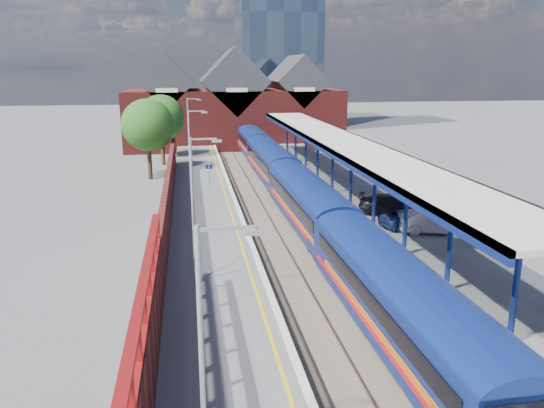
{
  "coord_description": "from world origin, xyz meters",
  "views": [
    {
      "loc": [
        -6.61,
        -18.3,
        11.07
      ],
      "look_at": [
        -1.45,
        14.04,
        2.6
      ],
      "focal_mm": 35.0,
      "sensor_mm": 36.0,
      "label": 1
    }
  ],
  "objects_px": {
    "parked_car_dark": "(393,205)",
    "parked_car_blue": "(410,219)",
    "train": "(286,176)",
    "lamp_post_c": "(191,150)",
    "lamp_post_a": "(208,358)",
    "parked_car_silver": "(436,221)",
    "relay_cabinet": "(444,377)",
    "platform_sign": "(209,174)",
    "lamp_post_b": "(196,201)",
    "lamp_post_d": "(190,127)"
  },
  "relations": [
    {
      "from": "train",
      "to": "lamp_post_a",
      "type": "height_order",
      "value": "lamp_post_a"
    },
    {
      "from": "parked_car_dark",
      "to": "lamp_post_d",
      "type": "bearing_deg",
      "value": 56.2
    },
    {
      "from": "lamp_post_a",
      "to": "parked_car_silver",
      "type": "distance_m",
      "value": 24.6
    },
    {
      "from": "lamp_post_b",
      "to": "relay_cabinet",
      "type": "distance_m",
      "value": 13.03
    },
    {
      "from": "lamp_post_a",
      "to": "parked_car_blue",
      "type": "bearing_deg",
      "value": 56.46
    },
    {
      "from": "train",
      "to": "lamp_post_c",
      "type": "relative_size",
      "value": 9.42
    },
    {
      "from": "parked_car_blue",
      "to": "lamp_post_a",
      "type": "bearing_deg",
      "value": 137.44
    },
    {
      "from": "lamp_post_a",
      "to": "platform_sign",
      "type": "xyz_separation_m",
      "value": [
        1.36,
        32.0,
        -2.3
      ]
    },
    {
      "from": "lamp_post_a",
      "to": "lamp_post_c",
      "type": "bearing_deg",
      "value": 90.0
    },
    {
      "from": "parked_car_dark",
      "to": "parked_car_blue",
      "type": "relative_size",
      "value": 1.17
    },
    {
      "from": "lamp_post_d",
      "to": "relay_cabinet",
      "type": "relative_size",
      "value": 7.0
    },
    {
      "from": "train",
      "to": "parked_car_dark",
      "type": "distance_m",
      "value": 10.77
    },
    {
      "from": "lamp_post_c",
      "to": "parked_car_blue",
      "type": "xyz_separation_m",
      "value": [
        13.8,
        -9.18,
        -3.42
      ]
    },
    {
      "from": "lamp_post_d",
      "to": "parked_car_silver",
      "type": "height_order",
      "value": "lamp_post_d"
    },
    {
      "from": "lamp_post_d",
      "to": "parked_car_dark",
      "type": "height_order",
      "value": "lamp_post_d"
    },
    {
      "from": "parked_car_dark",
      "to": "relay_cabinet",
      "type": "relative_size",
      "value": 4.77
    },
    {
      "from": "parked_car_dark",
      "to": "relay_cabinet",
      "type": "bearing_deg",
      "value": -172.09
    },
    {
      "from": "lamp_post_d",
      "to": "parked_car_blue",
      "type": "distance_m",
      "value": 28.91
    },
    {
      "from": "parked_car_dark",
      "to": "parked_car_blue",
      "type": "bearing_deg",
      "value": -156.57
    },
    {
      "from": "train",
      "to": "lamp_post_a",
      "type": "xyz_separation_m",
      "value": [
        -7.86,
        -32.88,
        2.87
      ]
    },
    {
      "from": "lamp_post_b",
      "to": "train",
      "type": "bearing_deg",
      "value": 67.41
    },
    {
      "from": "lamp_post_d",
      "to": "platform_sign",
      "type": "height_order",
      "value": "lamp_post_d"
    },
    {
      "from": "lamp_post_a",
      "to": "parked_car_silver",
      "type": "height_order",
      "value": "lamp_post_a"
    },
    {
      "from": "lamp_post_b",
      "to": "lamp_post_c",
      "type": "bearing_deg",
      "value": 90.0
    },
    {
      "from": "lamp_post_d",
      "to": "platform_sign",
      "type": "relative_size",
      "value": 2.8
    },
    {
      "from": "platform_sign",
      "to": "relay_cabinet",
      "type": "relative_size",
      "value": 2.5
    },
    {
      "from": "train",
      "to": "lamp_post_c",
      "type": "distance_m",
      "value": 8.85
    },
    {
      "from": "relay_cabinet",
      "to": "train",
      "type": "bearing_deg",
      "value": 82.85
    },
    {
      "from": "parked_car_silver",
      "to": "platform_sign",
      "type": "bearing_deg",
      "value": 60.57
    },
    {
      "from": "parked_car_dark",
      "to": "platform_sign",
      "type": "bearing_deg",
      "value": 81.24
    },
    {
      "from": "parked_car_silver",
      "to": "relay_cabinet",
      "type": "xyz_separation_m",
      "value": [
        -6.47,
        -14.3,
        -1.25
      ]
    },
    {
      "from": "parked_car_dark",
      "to": "parked_car_silver",
      "type": "bearing_deg",
      "value": -143.75
    },
    {
      "from": "relay_cabinet",
      "to": "parked_car_blue",
      "type": "bearing_deg",
      "value": 62.75
    },
    {
      "from": "parked_car_blue",
      "to": "lamp_post_b",
      "type": "bearing_deg",
      "value": 107.28
    },
    {
      "from": "lamp_post_a",
      "to": "relay_cabinet",
      "type": "xyz_separation_m",
      "value": [
        8.36,
        5.07,
        -4.49
      ]
    },
    {
      "from": "lamp_post_b",
      "to": "parked_car_blue",
      "type": "relative_size",
      "value": 1.71
    },
    {
      "from": "lamp_post_c",
      "to": "parked_car_blue",
      "type": "distance_m",
      "value": 16.92
    },
    {
      "from": "lamp_post_c",
      "to": "lamp_post_d",
      "type": "bearing_deg",
      "value": 90.0
    },
    {
      "from": "parked_car_silver",
      "to": "relay_cabinet",
      "type": "height_order",
      "value": "parked_car_silver"
    },
    {
      "from": "lamp_post_c",
      "to": "parked_car_silver",
      "type": "distance_m",
      "value": 18.53
    },
    {
      "from": "lamp_post_d",
      "to": "parked_car_dark",
      "type": "relative_size",
      "value": 1.47
    },
    {
      "from": "train",
      "to": "relay_cabinet",
      "type": "relative_size",
      "value": 65.92
    },
    {
      "from": "lamp_post_c",
      "to": "parked_car_silver",
      "type": "relative_size",
      "value": 1.53
    },
    {
      "from": "train",
      "to": "parked_car_silver",
      "type": "distance_m",
      "value": 15.21
    },
    {
      "from": "lamp_post_b",
      "to": "parked_car_blue",
      "type": "bearing_deg",
      "value": 26.31
    },
    {
      "from": "lamp_post_c",
      "to": "relay_cabinet",
      "type": "xyz_separation_m",
      "value": [
        8.36,
        -24.93,
        -4.49
      ]
    },
    {
      "from": "train",
      "to": "parked_car_blue",
      "type": "bearing_deg",
      "value": -63.75
    },
    {
      "from": "train",
      "to": "parked_car_silver",
      "type": "relative_size",
      "value": 14.39
    },
    {
      "from": "parked_car_dark",
      "to": "parked_car_blue",
      "type": "xyz_separation_m",
      "value": [
        -0.04,
        -3.11,
        -0.13
      ]
    },
    {
      "from": "lamp_post_a",
      "to": "lamp_post_b",
      "type": "relative_size",
      "value": 1.0
    }
  ]
}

